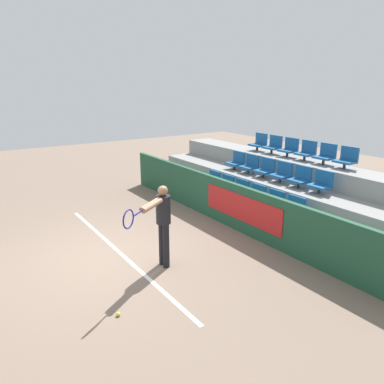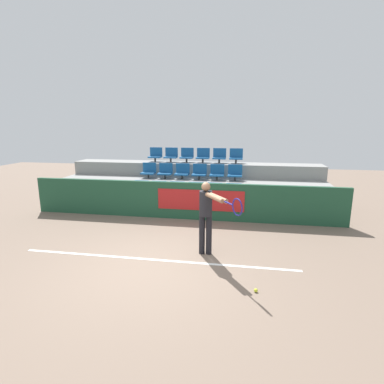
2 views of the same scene
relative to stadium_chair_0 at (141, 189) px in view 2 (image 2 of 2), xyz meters
The scene contains 26 objects.
ground_plane 4.24m from the stadium_chair_0, 68.53° to the right, with size 30.00×30.00×0.00m, color #7A6656.
court_baseline 3.96m from the stadium_chair_0, 66.86° to the right, with size 6.04×0.08×0.01m.
barrier_wall 1.68m from the stadium_chair_0, 22.52° to the right, with size 9.59×0.14×1.13m.
bleacher_tier_front 1.61m from the stadium_chair_0, ahead, with size 9.19×0.89×0.48m.
bleacher_tier_middle 1.74m from the stadium_chair_0, 27.17° to the left, with size 9.19×0.89×0.96m.
bleacher_tier_back 2.27m from the stadium_chair_0, 47.69° to the left, with size 9.19×0.89×1.44m.
stadium_chair_0 is the anchor object (origin of this frame).
stadium_chair_1 0.61m from the stadium_chair_0, ahead, with size 0.48×0.36×0.53m.
stadium_chair_2 1.22m from the stadium_chair_0, ahead, with size 0.48×0.36×0.53m.
stadium_chair_3 1.83m from the stadium_chair_0, ahead, with size 0.48×0.36×0.53m.
stadium_chair_4 2.45m from the stadium_chair_0, ahead, with size 0.48×0.36×0.53m.
stadium_chair_5 3.06m from the stadium_chair_0, ahead, with size 0.48×0.36×0.53m.
stadium_chair_6 1.02m from the stadium_chair_0, 90.00° to the left, with size 0.48×0.36×0.53m.
stadium_chair_7 1.19m from the stadium_chair_0, 55.65° to the left, with size 0.48×0.36×0.53m.
stadium_chair_8 1.59m from the stadium_chair_0, 36.19° to the left, with size 0.48×0.36×0.53m.
stadium_chair_9 2.10m from the stadium_chair_0, 26.00° to the left, with size 0.48×0.36×0.53m.
stadium_chair_10 2.65m from the stadium_chair_0, 20.09° to the left, with size 0.48×0.36×0.53m.
stadium_chair_11 3.22m from the stadium_chair_0, 16.31° to the left, with size 0.48×0.36×0.53m.
stadium_chair_12 2.03m from the stadium_chair_0, 90.00° to the left, with size 0.48×0.36×0.53m.
stadium_chair_13 2.12m from the stadium_chair_0, 71.13° to the left, with size 0.48×0.36×0.53m.
stadium_chair_14 2.37m from the stadium_chair_0, 55.65° to the left, with size 0.48×0.36×0.53m.
stadium_chair_15 2.74m from the stadium_chair_0, 44.28° to the left, with size 0.48×0.36×0.53m.
stadium_chair_16 3.18m from the stadium_chair_0, 36.19° to the left, with size 0.48×0.36×0.53m.
stadium_chair_17 3.67m from the stadium_chair_0, 30.34° to the left, with size 0.48×0.36×0.53m.
tennis_player 4.08m from the stadium_chair_0, 50.44° to the right, with size 0.93×1.30×1.63m.
tennis_ball 5.81m from the stadium_chair_0, 51.27° to the right, with size 0.07×0.07×0.07m.
Camera 2 is at (1.77, -5.40, 2.83)m, focal length 28.00 mm.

